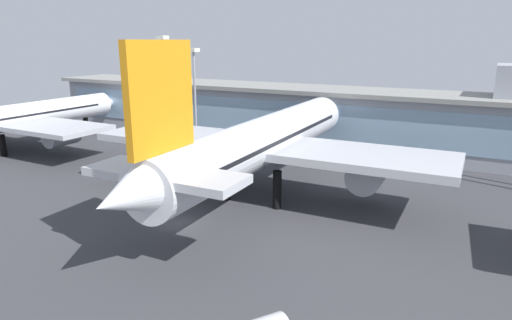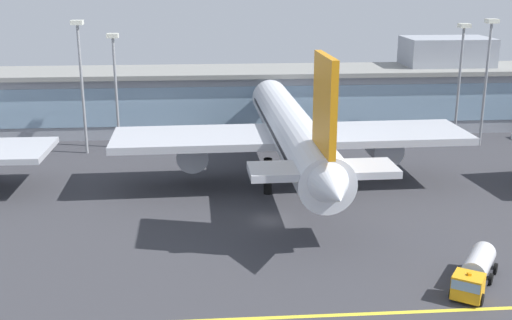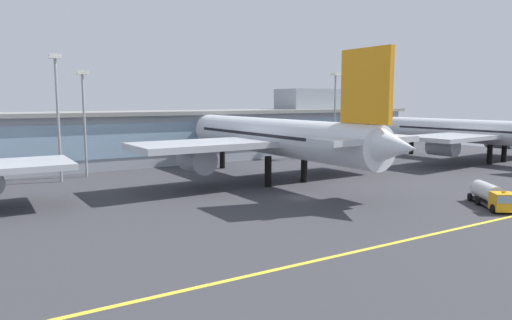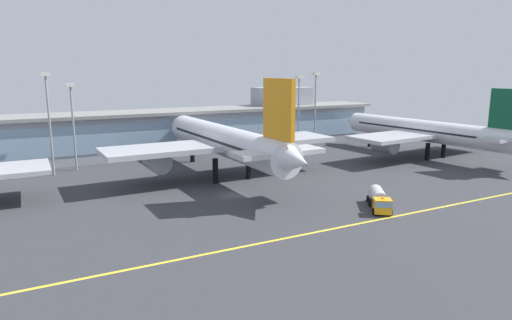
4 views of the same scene
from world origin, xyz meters
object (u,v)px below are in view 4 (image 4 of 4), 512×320
object	(u,v)px
airliner_far_right	(426,131)
apron_light_mast_far_east	(48,108)
fuel_tanker_truck	(379,200)
apron_light_mast_west	(72,112)
apron_light_mast_centre	(299,101)
airliner_near_right	(225,142)
apron_light_mast_east	(315,99)

from	to	relation	value
airliner_far_right	apron_light_mast_far_east	bearing A→B (deg)	70.46
fuel_tanker_truck	apron_light_mast_west	distance (m)	66.81
airliner_far_right	fuel_tanker_truck	world-z (taller)	airliner_far_right
fuel_tanker_truck	apron_light_mast_west	size ratio (longest dim) A/B	0.47
airliner_far_right	apron_light_mast_centre	bearing A→B (deg)	37.66
airliner_far_right	apron_light_mast_far_east	xyz separation A→B (m)	(-85.15, 21.49, 7.63)
airliner_near_right	apron_light_mast_west	world-z (taller)	airliner_near_right
fuel_tanker_truck	apron_light_mast_west	xyz separation A→B (m)	(-39.50, 52.69, 11.32)
fuel_tanker_truck	apron_light_mast_centre	world-z (taller)	apron_light_mast_centre
apron_light_mast_west	apron_light_mast_far_east	bearing A→B (deg)	-146.46
airliner_near_right	apron_light_mast_centre	bearing A→B (deg)	-57.43
apron_light_mast_west	apron_light_mast_centre	bearing A→B (deg)	-0.57
apron_light_mast_centre	airliner_far_right	bearing A→B (deg)	-46.96
airliner_far_right	apron_light_mast_west	bearing A→B (deg)	67.54
apron_light_mast_west	apron_light_mast_east	xyz separation A→B (m)	(61.02, -3.75, 1.26)
airliner_far_right	fuel_tanker_truck	xyz separation A→B (m)	(-40.83, -28.00, -5.01)
fuel_tanker_truck	apron_light_mast_east	distance (m)	54.92
apron_light_mast_west	apron_light_mast_far_east	size ratio (longest dim) A/B	0.89
apron_light_mast_west	airliner_near_right	bearing A→B (deg)	-39.61
airliner_far_right	apron_light_mast_centre	xyz separation A→B (m)	(-22.52, 24.11, 7.02)
apron_light_mast_west	apron_light_mast_east	distance (m)	61.15
airliner_near_right	apron_light_mast_far_east	bearing A→B (deg)	57.83
apron_light_mast_west	apron_light_mast_far_east	world-z (taller)	apron_light_mast_far_east
fuel_tanker_truck	apron_light_mast_east	world-z (taller)	apron_light_mast_east
airliner_near_right	apron_light_mast_west	bearing A→B (deg)	49.04
apron_light_mast_west	apron_light_mast_centre	size ratio (longest dim) A/B	0.94
airliner_near_right	fuel_tanker_truck	size ratio (longest dim) A/B	6.53
airliner_far_right	apron_light_mast_east	world-z (taller)	apron_light_mast_east
fuel_tanker_truck	apron_light_mast_west	bearing A→B (deg)	-109.12
fuel_tanker_truck	apron_light_mast_far_east	distance (m)	67.63
airliner_far_right	apron_light_mast_far_east	size ratio (longest dim) A/B	2.64
fuel_tanker_truck	apron_light_mast_centre	bearing A→B (deg)	-165.34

